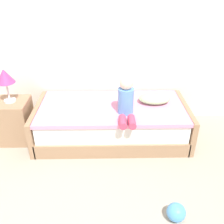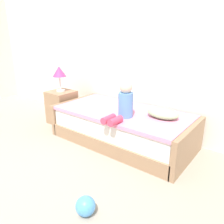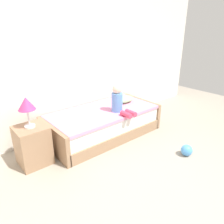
# 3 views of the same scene
# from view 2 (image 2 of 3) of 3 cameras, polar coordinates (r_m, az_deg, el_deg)

# --- Properties ---
(wall_rear) EXTENTS (7.20, 0.10, 2.90)m
(wall_rear) POSITION_cam_2_polar(r_m,az_deg,el_deg) (3.78, 3.49, 17.69)
(wall_rear) COLOR silver
(wall_rear) RESTS_ON ground
(bed) EXTENTS (2.11, 1.00, 0.50)m
(bed) POSITION_cam_2_polar(r_m,az_deg,el_deg) (3.33, 2.65, -3.83)
(bed) COLOR #997556
(bed) RESTS_ON ground
(nightstand) EXTENTS (0.44, 0.44, 0.60)m
(nightstand) POSITION_cam_2_polar(r_m,az_deg,el_deg) (4.16, -12.93, 1.27)
(nightstand) COLOR #997556
(nightstand) RESTS_ON ground
(table_lamp) EXTENTS (0.24, 0.24, 0.45)m
(table_lamp) POSITION_cam_2_polar(r_m,az_deg,el_deg) (4.02, -13.60, 9.93)
(table_lamp) COLOR silver
(table_lamp) RESTS_ON nightstand
(child_figure) EXTENTS (0.20, 0.51, 0.50)m
(child_figure) POSITION_cam_2_polar(r_m,az_deg,el_deg) (2.90, 3.03, 2.30)
(child_figure) COLOR #598CD1
(child_figure) RESTS_ON bed
(pillow) EXTENTS (0.44, 0.30, 0.13)m
(pillow) POSITION_cam_2_polar(r_m,az_deg,el_deg) (3.02, 13.16, -0.29)
(pillow) COLOR #99CC8C
(pillow) RESTS_ON bed
(toy_ball) EXTENTS (0.18, 0.18, 0.18)m
(toy_ball) POSITION_cam_2_polar(r_m,az_deg,el_deg) (2.16, -6.93, -23.19)
(toy_ball) COLOR #4C99E5
(toy_ball) RESTS_ON ground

